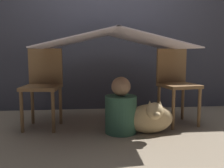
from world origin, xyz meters
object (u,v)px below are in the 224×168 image
object	(u,v)px
chair_left	(43,83)
dog	(151,117)
person_front	(121,110)
chair_right	(176,81)

from	to	relation	value
chair_left	dog	size ratio (longest dim) A/B	1.82
chair_left	person_front	distance (m)	0.92
dog	chair_left	bearing A→B (deg)	161.06
chair_left	dog	bearing A→B (deg)	-12.01
person_front	dog	size ratio (longest dim) A/B	1.21
chair_right	person_front	bearing A→B (deg)	-167.78
chair_right	dog	bearing A→B (deg)	-147.24
chair_left	dog	xyz separation A→B (m)	(1.13, -0.39, -0.32)
chair_right	person_front	world-z (taller)	chair_right
person_front	chair_right	bearing A→B (deg)	23.86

